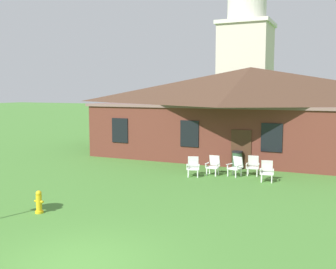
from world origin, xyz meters
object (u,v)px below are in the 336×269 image
object	(u,v)px
lawn_chair_by_porch	(193,166)
fire_hydrant	(39,202)
lawn_chair_left_end	(236,166)
trash_bin	(237,160)
lawn_chair_near_door	(213,165)
lawn_chair_middle	(253,165)
lawn_chair_right_end	(267,171)

from	to	relation	value
lawn_chair_by_porch	fire_hydrant	bearing A→B (deg)	-109.54
lawn_chair_left_end	trash_bin	world-z (taller)	trash_bin
lawn_chair_near_door	lawn_chair_left_end	xyz separation A→B (m)	(1.10, 0.16, 0.00)
lawn_chair_by_porch	fire_hydrant	xyz separation A→B (m)	(-2.74, -7.73, -0.12)
lawn_chair_middle	fire_hydrant	bearing A→B (deg)	-120.28
lawn_chair_by_porch	trash_bin	world-z (taller)	trash_bin
lawn_chair_middle	fire_hydrant	size ratio (longest dim) A/B	1.21
fire_hydrant	lawn_chair_by_porch	bearing A→B (deg)	70.46
lawn_chair_by_porch	lawn_chair_middle	distance (m)	3.01
lawn_chair_by_porch	lawn_chair_right_end	world-z (taller)	same
trash_bin	lawn_chair_by_porch	bearing A→B (deg)	-120.54
lawn_chair_middle	lawn_chair_right_end	distance (m)	1.42
lawn_chair_near_door	fire_hydrant	size ratio (longest dim) A/B	1.21
lawn_chair_near_door	trash_bin	world-z (taller)	trash_bin
lawn_chair_right_end	lawn_chair_near_door	bearing A→B (deg)	172.03
lawn_chair_by_porch	lawn_chair_near_door	distance (m)	1.10
lawn_chair_near_door	lawn_chair_right_end	xyz separation A→B (m)	(2.70, -0.38, 0.00)
lawn_chair_right_end	fire_hydrant	bearing A→B (deg)	-127.71
lawn_chair_middle	trash_bin	xyz separation A→B (m)	(-1.09, 1.13, -0.00)
lawn_chair_by_porch	trash_bin	xyz separation A→B (m)	(1.54, 2.61, -0.00)
fire_hydrant	lawn_chair_middle	bearing A→B (deg)	59.72
fire_hydrant	lawn_chair_near_door	bearing A→B (deg)	67.25
lawn_chair_by_porch	trash_bin	size ratio (longest dim) A/B	0.98
trash_bin	fire_hydrant	bearing A→B (deg)	-112.50
lawn_chair_right_end	trash_bin	distance (m)	2.99
lawn_chair_middle	lawn_chair_right_end	xyz separation A→B (m)	(0.88, -1.11, 0.00)
lawn_chair_left_end	fire_hydrant	world-z (taller)	lawn_chair_left_end
lawn_chair_by_porch	lawn_chair_near_door	size ratio (longest dim) A/B	1.00
lawn_chair_by_porch	fire_hydrant	distance (m)	8.20
lawn_chair_middle	fire_hydrant	distance (m)	10.65
lawn_chair_left_end	trash_bin	bearing A→B (deg)	102.42
lawn_chair_by_porch	lawn_chair_middle	xyz separation A→B (m)	(2.63, 1.47, 0.00)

